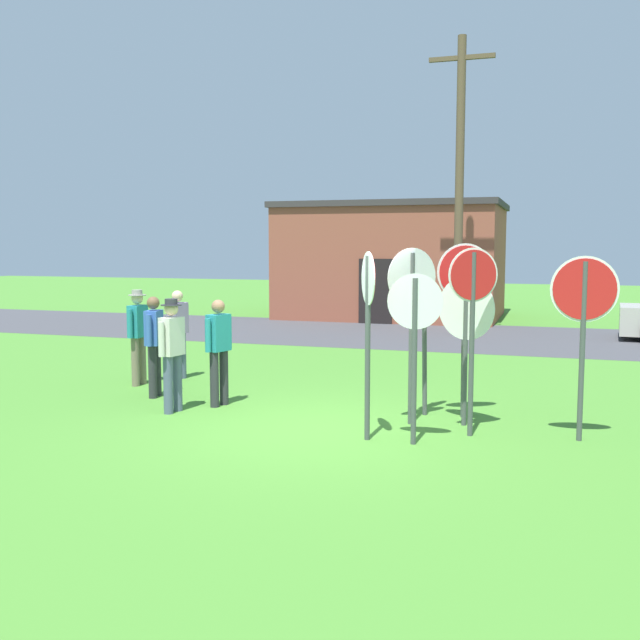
% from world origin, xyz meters
% --- Properties ---
extents(ground_plane, '(80.00, 80.00, 0.00)m').
position_xyz_m(ground_plane, '(0.00, 0.00, 0.00)').
color(ground_plane, '#47842D').
extents(street_asphalt, '(60.00, 6.40, 0.01)m').
position_xyz_m(street_asphalt, '(0.00, 10.99, 0.00)').
color(street_asphalt, '#424247').
rests_on(street_asphalt, ground).
extents(building_background, '(7.61, 5.51, 3.99)m').
position_xyz_m(building_background, '(-2.41, 16.16, 2.00)').
color(building_background, brown).
rests_on(building_background, ground).
extents(utility_pole, '(1.80, 0.24, 8.24)m').
position_xyz_m(utility_pole, '(0.48, 11.38, 4.30)').
color(utility_pole, brown).
rests_on(utility_pole, ground).
extents(stop_sign_leaning_left, '(0.33, 0.62, 2.46)m').
position_xyz_m(stop_sign_leaning_left, '(0.84, -0.29, 1.66)').
color(stop_sign_leaning_left, '#474C4C').
rests_on(stop_sign_leaning_left, ground).
extents(stop_sign_nearest, '(0.37, 0.67, 2.07)m').
position_xyz_m(stop_sign_nearest, '(1.29, 1.35, 1.41)').
color(stop_sign_nearest, '#474C4C').
rests_on(stop_sign_nearest, ground).
extents(stop_sign_leaning_right, '(0.78, 0.38, 2.57)m').
position_xyz_m(stop_sign_leaning_right, '(1.86, 1.39, 1.78)').
color(stop_sign_leaning_right, '#474C4C').
rests_on(stop_sign_leaning_right, ground).
extents(stop_sign_rear_right, '(0.60, 0.41, 2.51)m').
position_xyz_m(stop_sign_rear_right, '(2.09, 0.33, 1.70)').
color(stop_sign_rear_right, '#474C4C').
rests_on(stop_sign_rear_right, ground).
extents(stop_sign_far_back, '(0.82, 0.38, 2.11)m').
position_xyz_m(stop_sign_far_back, '(1.95, 0.88, 1.45)').
color(stop_sign_far_back, '#474C4C').
rests_on(stop_sign_far_back, ground).
extents(stop_sign_low_front, '(0.71, 0.07, 2.19)m').
position_xyz_m(stop_sign_low_front, '(1.45, -0.31, 1.48)').
color(stop_sign_low_front, '#474C4C').
rests_on(stop_sign_low_front, ground).
extents(stop_sign_rear_left, '(0.56, 0.63, 2.50)m').
position_xyz_m(stop_sign_rear_left, '(1.21, 0.72, 1.73)').
color(stop_sign_rear_left, '#474C4C').
rests_on(stop_sign_rear_left, ground).
extents(stop_sign_tallest, '(0.85, 0.10, 2.41)m').
position_xyz_m(stop_sign_tallest, '(3.48, 0.51, 1.66)').
color(stop_sign_tallest, '#474C4C').
rests_on(stop_sign_tallest, ground).
extents(person_on_left, '(0.31, 0.57, 1.74)m').
position_xyz_m(person_on_left, '(-4.05, 2.06, 0.98)').
color(person_on_left, '#7A6B56').
rests_on(person_on_left, ground).
extents(person_near_signs, '(0.30, 0.56, 1.69)m').
position_xyz_m(person_near_signs, '(-3.64, 2.80, 0.95)').
color(person_near_signs, '#4C5670').
rests_on(person_near_signs, ground).
extents(person_holding_notes, '(0.29, 0.56, 1.69)m').
position_xyz_m(person_holding_notes, '(-3.23, 1.24, 0.95)').
color(person_holding_notes, '#2D2D33').
rests_on(person_holding_notes, ground).
extents(person_in_teal, '(0.32, 0.55, 1.69)m').
position_xyz_m(person_in_teal, '(-1.90, 0.95, 0.95)').
color(person_in_teal, '#2D2D33').
rests_on(person_in_teal, ground).
extents(person_with_sunhat, '(0.32, 0.56, 1.74)m').
position_xyz_m(person_with_sunhat, '(-2.37, 0.32, 0.98)').
color(person_with_sunhat, '#4C5670').
rests_on(person_with_sunhat, ground).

